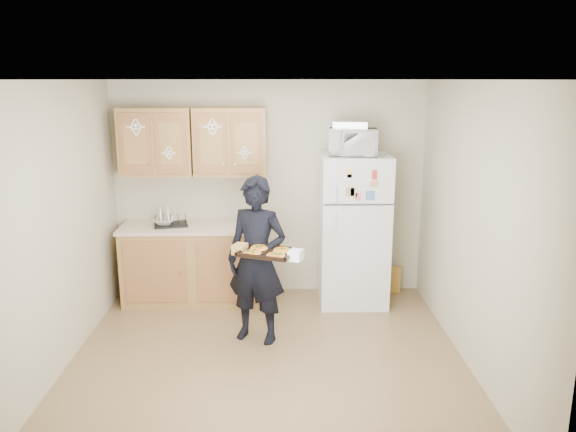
{
  "coord_description": "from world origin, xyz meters",
  "views": [
    {
      "loc": [
        0.1,
        -4.67,
        2.5
      ],
      "look_at": [
        0.2,
        0.45,
        1.25
      ],
      "focal_mm": 35.0,
      "sensor_mm": 36.0,
      "label": 1
    }
  ],
  "objects": [
    {
      "name": "pizza_front_left",
      "position": [
        -0.13,
        0.14,
        0.99
      ],
      "size": [
        0.16,
        0.16,
        0.02
      ],
      "primitive_type": "cylinder",
      "color": "orange",
      "rests_on": "baking_tray"
    },
    {
      "name": "baking_tray",
      "position": [
        0.0,
        0.18,
        0.98
      ],
      "size": [
        0.58,
        0.5,
        0.04
      ],
      "primitive_type": "cube",
      "rotation": [
        0.0,
        0.0,
        -0.36
      ],
      "color": "black",
      "rests_on": "person"
    },
    {
      "name": "refrigerator",
      "position": [
        0.95,
        1.43,
        0.85
      ],
      "size": [
        0.75,
        0.7,
        1.7
      ],
      "primitive_type": "cube",
      "color": "silver",
      "rests_on": "floor"
    },
    {
      "name": "wall_right",
      "position": [
        1.8,
        0.0,
        1.25
      ],
      "size": [
        0.04,
        3.6,
        2.5
      ],
      "primitive_type": "cube",
      "color": "#B5AE93",
      "rests_on": "floor"
    },
    {
      "name": "cereal_box",
      "position": [
        1.47,
        1.67,
        0.16
      ],
      "size": [
        0.2,
        0.07,
        0.32
      ],
      "primitive_type": "cube",
      "color": "gold",
      "rests_on": "floor"
    },
    {
      "name": "upper_cab_right",
      "position": [
        -0.43,
        1.61,
        1.83
      ],
      "size": [
        0.8,
        0.33,
        0.75
      ],
      "primitive_type": "cube",
      "color": "brown",
      "rests_on": "wall_back"
    },
    {
      "name": "microwave",
      "position": [
        0.91,
        1.38,
        1.84
      ],
      "size": [
        0.55,
        0.4,
        0.29
      ],
      "primitive_type": "imported",
      "rotation": [
        0.0,
        0.0,
        -0.1
      ],
      "color": "silver",
      "rests_on": "refrigerator"
    },
    {
      "name": "soap_bottle",
      "position": [
        -0.18,
        1.42,
        1.0
      ],
      "size": [
        0.11,
        0.11,
        0.2
      ],
      "primitive_type": "imported",
      "rotation": [
        0.0,
        0.0,
        -0.27
      ],
      "color": "silver",
      "rests_on": "countertop"
    },
    {
      "name": "countertop",
      "position": [
        -0.85,
        1.48,
        0.88
      ],
      "size": [
        1.64,
        0.64,
        0.04
      ],
      "primitive_type": "cube",
      "color": "beige",
      "rests_on": "base_cabinet"
    },
    {
      "name": "upper_cab_left",
      "position": [
        -1.25,
        1.61,
        1.83
      ],
      "size": [
        0.8,
        0.33,
        0.75
      ],
      "primitive_type": "cube",
      "color": "brown",
      "rests_on": "wall_back"
    },
    {
      "name": "dish_rack",
      "position": [
        -1.11,
        1.47,
        0.97
      ],
      "size": [
        0.42,
        0.35,
        0.15
      ],
      "primitive_type": "cube",
      "rotation": [
        0.0,
        0.0,
        0.23
      ],
      "color": "black",
      "rests_on": "countertop"
    },
    {
      "name": "base_cabinet",
      "position": [
        -0.85,
        1.48,
        0.43
      ],
      "size": [
        1.6,
        0.6,
        0.86
      ],
      "primitive_type": "cube",
      "color": "brown",
      "rests_on": "floor"
    },
    {
      "name": "wall_back",
      "position": [
        0.0,
        1.8,
        1.25
      ],
      "size": [
        3.6,
        0.04,
        2.5
      ],
      "primitive_type": "cube",
      "color": "#B5AE93",
      "rests_on": "floor"
    },
    {
      "name": "floor",
      "position": [
        0.0,
        0.0,
        0.0
      ],
      "size": [
        3.6,
        3.6,
        0.0
      ],
      "primitive_type": "plane",
      "color": "brown",
      "rests_on": "ground"
    },
    {
      "name": "person",
      "position": [
        -0.1,
        0.46,
        0.81
      ],
      "size": [
        0.69,
        0.58,
        1.63
      ],
      "primitive_type": "imported",
      "rotation": [
        0.0,
        0.0,
        -0.36
      ],
      "color": "black",
      "rests_on": "floor"
    },
    {
      "name": "ceiling",
      "position": [
        0.0,
        0.0,
        2.5
      ],
      "size": [
        3.6,
        3.6,
        0.0
      ],
      "primitive_type": "plane",
      "color": "silver",
      "rests_on": "wall_back"
    },
    {
      "name": "pizza_front_right",
      "position": [
        0.08,
        0.06,
        0.99
      ],
      "size": [
        0.16,
        0.16,
        0.02
      ],
      "primitive_type": "cylinder",
      "color": "orange",
      "rests_on": "baking_tray"
    },
    {
      "name": "wall_left",
      "position": [
        -1.8,
        0.0,
        1.25
      ],
      "size": [
        0.04,
        3.6,
        2.5
      ],
      "primitive_type": "cube",
      "color": "#B5AE93",
      "rests_on": "floor"
    },
    {
      "name": "pizza_back_left",
      "position": [
        -0.07,
        0.29,
        0.99
      ],
      "size": [
        0.16,
        0.16,
        0.02
      ],
      "primitive_type": "cylinder",
      "color": "orange",
      "rests_on": "baking_tray"
    },
    {
      "name": "pizza_back_right",
      "position": [
        0.14,
        0.21,
        0.99
      ],
      "size": [
        0.16,
        0.16,
        0.02
      ],
      "primitive_type": "cylinder",
      "color": "orange",
      "rests_on": "baking_tray"
    },
    {
      "name": "wall_front",
      "position": [
        0.0,
        -1.8,
        1.25
      ],
      "size": [
        3.6,
        0.04,
        2.5
      ],
      "primitive_type": "cube",
      "color": "#B5AE93",
      "rests_on": "floor"
    },
    {
      "name": "foil_pan",
      "position": [
        0.89,
        1.41,
        2.03
      ],
      "size": [
        0.41,
        0.32,
        0.08
      ],
      "primitive_type": "cube",
      "rotation": [
        0.0,
        0.0,
        -0.2
      ],
      "color": "#B0AFB6",
      "rests_on": "microwave"
    },
    {
      "name": "bowl",
      "position": [
        -1.18,
        1.47,
        0.95
      ],
      "size": [
        0.26,
        0.26,
        0.06
      ],
      "primitive_type": "imported",
      "rotation": [
        0.0,
        0.0,
        -0.06
      ],
      "color": "silver",
      "rests_on": "dish_rack"
    }
  ]
}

